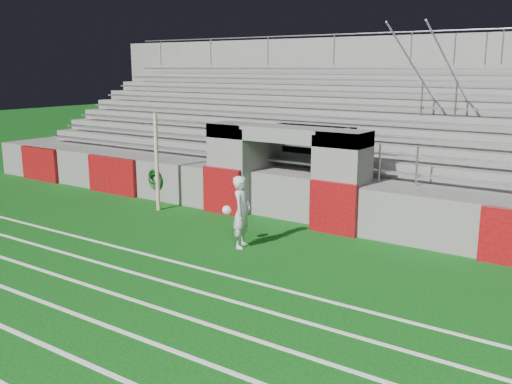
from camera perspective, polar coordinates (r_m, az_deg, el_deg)
The scene contains 6 objects.
ground at distance 13.44m, azimuth -5.11°, elevation -5.84°, with size 90.00×90.00×0.00m, color #0B450F.
field_post at distance 17.06m, azimuth -9.89°, elevation 2.97°, with size 0.12×0.12×2.90m, color #C8B395.
field_markings at distance 10.39m, azimuth -23.50°, elevation -12.47°, with size 28.00×8.09×0.01m.
stadium_structure at distance 19.73m, azimuth 9.82°, elevation 4.35°, with size 26.00×8.48×5.42m.
goalkeeper_with_ball at distance 13.41m, azimuth -1.46°, elevation -2.01°, with size 0.75×0.72×1.72m.
hose_coil at distance 18.29m, azimuth -10.08°, elevation 1.28°, with size 0.57×0.15×0.67m.
Camera 1 is at (8.23, -9.76, 4.19)m, focal length 40.00 mm.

